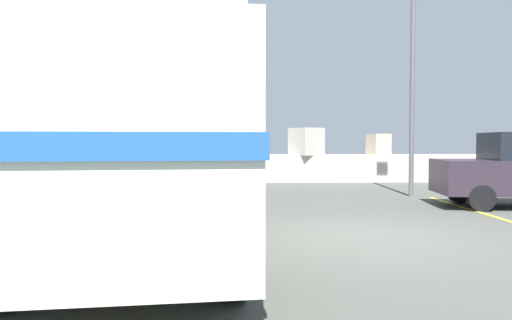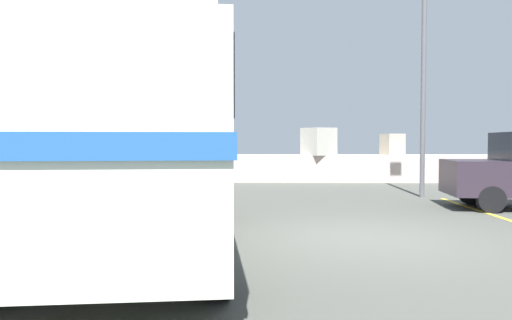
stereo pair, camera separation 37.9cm
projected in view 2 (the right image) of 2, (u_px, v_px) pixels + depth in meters
The scene contains 4 objects.
ground at pixel (362, 238), 8.21m from camera, with size 32.00×26.00×0.02m.
breakwater at pixel (302, 166), 19.97m from camera, with size 31.36×2.04×2.35m.
vintage_coach at pixel (142, 116), 7.49m from camera, with size 3.44×8.81×3.70m.
lamp_post at pixel (424, 67), 14.15m from camera, with size 0.68×0.83×6.87m.
Camera 2 is at (-1.63, -8.19, 1.66)m, focal length 33.95 mm.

